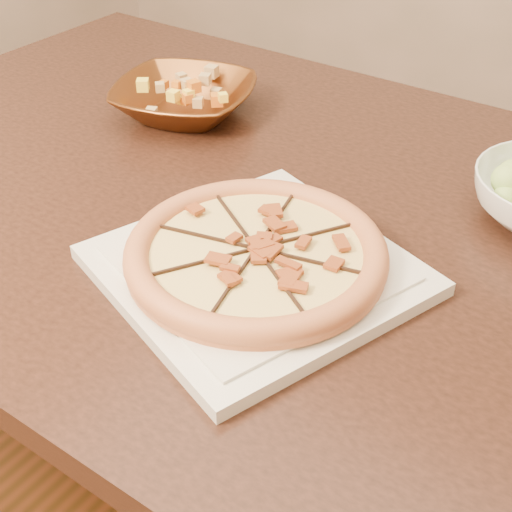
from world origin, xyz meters
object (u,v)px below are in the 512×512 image
at_px(plate, 256,269).
at_px(pizza, 256,253).
at_px(dining_table, 258,246).
at_px(bronze_bowl, 185,100).

height_order(plate, pizza, pizza).
bearing_deg(plate, dining_table, 124.58).
xyz_separation_m(dining_table, plate, (0.11, -0.16, 0.11)).
bearing_deg(plate, bronze_bowl, 140.31).
distance_m(dining_table, plate, 0.22).
bearing_deg(pizza, dining_table, 124.58).
distance_m(dining_table, pizza, 0.23).
xyz_separation_m(plate, pizza, (-0.00, 0.00, 0.02)).
bearing_deg(pizza, plate, -27.20).
distance_m(pizza, bronze_bowl, 0.46).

